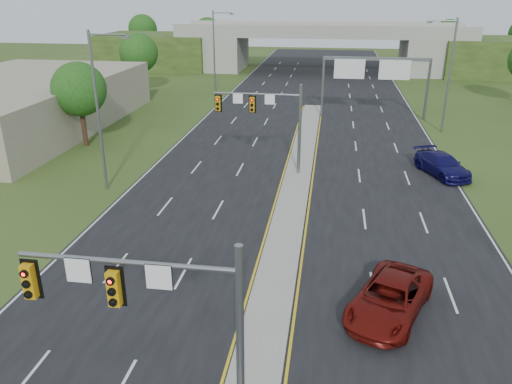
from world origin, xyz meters
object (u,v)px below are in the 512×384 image
object	(u,v)px
signal_mast_far	(270,114)
overpass	(321,50)
car_far_b	(442,165)
signal_mast_near	(162,311)
car_far_a	(389,298)
sign_gantry	(374,71)

from	to	relation	value
signal_mast_far	overpass	xyz separation A→B (m)	(2.26, 55.07, -1.17)
signal_mast_far	car_far_b	size ratio (longest dim) A/B	1.26
signal_mast_near	overpass	distance (m)	80.11
signal_mast_near	car_far_b	bearing A→B (deg)	63.61
car_far_a	car_far_b	world-z (taller)	car_far_b
car_far_a	signal_mast_near	bearing A→B (deg)	-111.86
signal_mast_far	car_far_b	xyz separation A→B (m)	(13.26, 1.73, -3.90)
signal_mast_near	overpass	bearing A→B (deg)	88.38
car_far_b	sign_gantry	bearing A→B (deg)	80.83
signal_mast_near	signal_mast_far	xyz separation A→B (m)	(0.00, 25.00, 0.00)
signal_mast_near	car_far_b	distance (m)	30.10
signal_mast_near	overpass	world-z (taller)	overpass
signal_mast_near	signal_mast_far	size ratio (longest dim) A/B	1.00
sign_gantry	car_far_b	distance (m)	19.28
sign_gantry	car_far_b	size ratio (longest dim) A/B	2.08
signal_mast_far	car_far_b	distance (m)	13.93
overpass	car_far_b	distance (m)	54.53
signal_mast_far	overpass	size ratio (longest dim) A/B	0.09
overpass	signal_mast_near	bearing A→B (deg)	-91.62
signal_mast_far	car_far_b	world-z (taller)	signal_mast_far
signal_mast_far	sign_gantry	xyz separation A→B (m)	(8.95, 19.99, 0.51)
overpass	car_far_a	size ratio (longest dim) A/B	13.82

